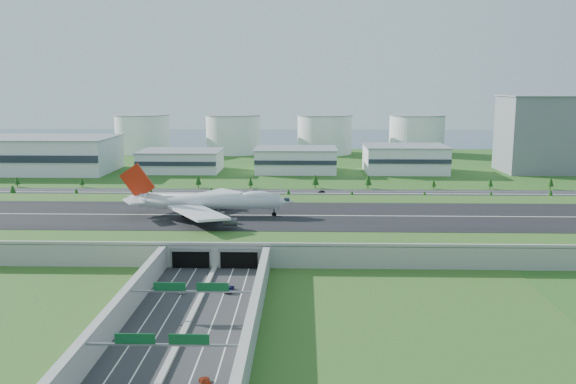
{
  "coord_description": "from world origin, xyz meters",
  "views": [
    {
      "loc": [
        31.17,
        -255.63,
        64.03
      ],
      "look_at": [
        23.4,
        35.0,
        12.23
      ],
      "focal_mm": 38.0,
      "sensor_mm": 36.0,
      "label": 1
    }
  ],
  "objects_px": {
    "car_2": "(229,289)",
    "car_5": "(321,192)",
    "car_0": "(182,290)",
    "car_1": "(150,339)",
    "car_3": "(205,382)",
    "office_tower": "(535,134)",
    "fuel_tank_a": "(143,134)",
    "boeing_747": "(209,201)",
    "car_6": "(558,197)",
    "car_7": "(254,190)"
  },
  "relations": [
    {
      "from": "car_2",
      "to": "car_5",
      "type": "relative_size",
      "value": 1.43
    },
    {
      "from": "car_0",
      "to": "car_1",
      "type": "relative_size",
      "value": 0.97
    },
    {
      "from": "car_3",
      "to": "car_5",
      "type": "relative_size",
      "value": 1.31
    },
    {
      "from": "office_tower",
      "to": "fuel_tank_a",
      "type": "height_order",
      "value": "office_tower"
    },
    {
      "from": "fuel_tank_a",
      "to": "car_0",
      "type": "xyz_separation_m",
      "value": [
        113.3,
        -386.06,
        -16.61
      ]
    },
    {
      "from": "car_1",
      "to": "car_2",
      "type": "bearing_deg",
      "value": 58.48
    },
    {
      "from": "boeing_747",
      "to": "car_3",
      "type": "height_order",
      "value": "boeing_747"
    },
    {
      "from": "car_0",
      "to": "car_5",
      "type": "distance_m",
      "value": 182.8
    },
    {
      "from": "office_tower",
      "to": "car_0",
      "type": "bearing_deg",
      "value": -127.33
    },
    {
      "from": "car_2",
      "to": "car_3",
      "type": "bearing_deg",
      "value": 91.89
    },
    {
      "from": "car_2",
      "to": "office_tower",
      "type": "bearing_deg",
      "value": -125.74
    },
    {
      "from": "fuel_tank_a",
      "to": "car_0",
      "type": "bearing_deg",
      "value": -73.64
    },
    {
      "from": "fuel_tank_a",
      "to": "car_0",
      "type": "relative_size",
      "value": 11.0
    },
    {
      "from": "office_tower",
      "to": "boeing_747",
      "type": "xyz_separation_m",
      "value": [
        -209.64,
        -196.15,
        -12.99
      ]
    },
    {
      "from": "fuel_tank_a",
      "to": "car_1",
      "type": "distance_m",
      "value": 437.51
    },
    {
      "from": "office_tower",
      "to": "car_6",
      "type": "height_order",
      "value": "office_tower"
    },
    {
      "from": "car_5",
      "to": "car_2",
      "type": "bearing_deg",
      "value": -28.83
    },
    {
      "from": "car_1",
      "to": "car_3",
      "type": "xyz_separation_m",
      "value": [
        17.65,
        -22.23,
        0.03
      ]
    },
    {
      "from": "car_7",
      "to": "car_3",
      "type": "bearing_deg",
      "value": 3.86
    },
    {
      "from": "fuel_tank_a",
      "to": "car_1",
      "type": "bearing_deg",
      "value": -75.08
    },
    {
      "from": "car_6",
      "to": "boeing_747",
      "type": "bearing_deg",
      "value": 135.73
    },
    {
      "from": "car_3",
      "to": "car_7",
      "type": "xyz_separation_m",
      "value": [
        -9.02,
        238.74,
        -0.01
      ]
    },
    {
      "from": "office_tower",
      "to": "car_0",
      "type": "height_order",
      "value": "office_tower"
    },
    {
      "from": "boeing_747",
      "to": "car_2",
      "type": "height_order",
      "value": "boeing_747"
    },
    {
      "from": "car_1",
      "to": "office_tower",
      "type": "bearing_deg",
      "value": 46.45
    },
    {
      "from": "car_3",
      "to": "office_tower",
      "type": "bearing_deg",
      "value": -139.52
    },
    {
      "from": "car_1",
      "to": "car_2",
      "type": "distance_m",
      "value": 41.13
    },
    {
      "from": "car_0",
      "to": "car_3",
      "type": "height_order",
      "value": "car_3"
    },
    {
      "from": "car_7",
      "to": "car_0",
      "type": "bearing_deg",
      "value": -0.81
    },
    {
      "from": "office_tower",
      "to": "car_2",
      "type": "bearing_deg",
      "value": -125.49
    },
    {
      "from": "office_tower",
      "to": "car_2",
      "type": "height_order",
      "value": "office_tower"
    },
    {
      "from": "car_2",
      "to": "car_6",
      "type": "bearing_deg",
      "value": -136.34
    },
    {
      "from": "car_2",
      "to": "car_5",
      "type": "distance_m",
      "value": 177.8
    },
    {
      "from": "office_tower",
      "to": "car_2",
      "type": "relative_size",
      "value": 9.12
    },
    {
      "from": "car_1",
      "to": "car_7",
      "type": "bearing_deg",
      "value": 78.18
    },
    {
      "from": "car_2",
      "to": "car_6",
      "type": "distance_m",
      "value": 231.38
    },
    {
      "from": "car_1",
      "to": "car_5",
      "type": "distance_m",
      "value": 218.3
    },
    {
      "from": "car_5",
      "to": "car_6",
      "type": "relative_size",
      "value": 0.86
    },
    {
      "from": "boeing_747",
      "to": "car_3",
      "type": "xyz_separation_m",
      "value": [
        19.83,
        -133.54,
        -13.59
      ]
    },
    {
      "from": "car_0",
      "to": "car_6",
      "type": "bearing_deg",
      "value": 31.26
    },
    {
      "from": "car_5",
      "to": "car_6",
      "type": "xyz_separation_m",
      "value": [
        133.18,
        -14.15,
        -0.02
      ]
    },
    {
      "from": "car_1",
      "to": "car_6",
      "type": "height_order",
      "value": "car_1"
    },
    {
      "from": "office_tower",
      "to": "boeing_747",
      "type": "height_order",
      "value": "office_tower"
    },
    {
      "from": "car_2",
      "to": "car_3",
      "type": "distance_m",
      "value": 60.41
    },
    {
      "from": "office_tower",
      "to": "car_5",
      "type": "bearing_deg",
      "value": -149.14
    },
    {
      "from": "car_2",
      "to": "car_7",
      "type": "distance_m",
      "value": 178.5
    },
    {
      "from": "car_3",
      "to": "car_0",
      "type": "bearing_deg",
      "value": -93.52
    },
    {
      "from": "office_tower",
      "to": "car_7",
      "type": "xyz_separation_m",
      "value": [
        -198.83,
        -90.95,
        -26.6
      ]
    },
    {
      "from": "car_2",
      "to": "car_5",
      "type": "bearing_deg",
      "value": -101.12
    },
    {
      "from": "fuel_tank_a",
      "to": "car_5",
      "type": "distance_m",
      "value": 265.2
    }
  ]
}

